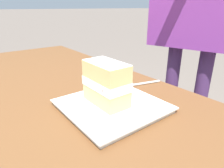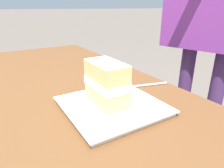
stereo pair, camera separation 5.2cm
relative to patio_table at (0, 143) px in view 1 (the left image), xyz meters
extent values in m
cylinder|color=brown|center=(0.76, -0.49, -0.31)|extent=(0.07, 0.07, 0.71)
cube|color=white|center=(-0.15, -0.27, 0.09)|extent=(0.24, 0.24, 0.01)
cube|color=white|center=(-0.15, -0.27, 0.10)|extent=(0.25, 0.25, 0.00)
cube|color=#E0C17A|center=(-0.14, -0.26, 0.12)|extent=(0.13, 0.07, 0.04)
cube|color=white|center=(-0.14, -0.26, 0.15)|extent=(0.13, 0.07, 0.02)
sphere|color=red|center=(-0.12, -0.29, 0.15)|extent=(0.01, 0.01, 0.01)
sphere|color=red|center=(-0.13, -0.29, 0.15)|extent=(0.02, 0.02, 0.02)
sphere|color=red|center=(-0.17, -0.23, 0.15)|extent=(0.01, 0.01, 0.01)
cube|color=#E0C17A|center=(-0.14, -0.26, 0.19)|extent=(0.13, 0.07, 0.04)
cube|color=white|center=(-0.14, -0.26, 0.21)|extent=(0.13, 0.07, 0.00)
cylinder|color=silver|center=(-0.07, -0.47, 0.09)|extent=(0.04, 0.14, 0.01)
cube|color=silver|center=(-0.05, -0.38, 0.09)|extent=(0.03, 0.04, 0.01)
cylinder|color=#452855|center=(0.13, -0.93, -0.26)|extent=(0.07, 0.07, 0.82)
cylinder|color=#452855|center=(-0.04, -0.98, -0.26)|extent=(0.07, 0.07, 0.82)
camera|label=1|loc=(-0.54, 0.03, 0.35)|focal=31.83mm
camera|label=2|loc=(-0.56, -0.02, 0.35)|focal=31.83mm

